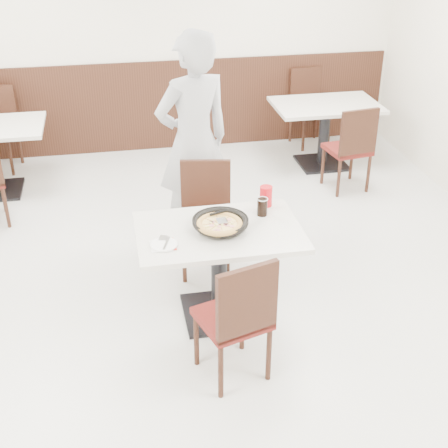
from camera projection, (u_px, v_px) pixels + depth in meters
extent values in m
plane|color=beige|center=(197.00, 308.00, 4.93)|extent=(7.00, 7.00, 0.00)
cube|color=silver|center=(150.00, 35.00, 7.28)|extent=(6.00, 0.04, 2.80)
cube|color=black|center=(154.00, 106.00, 7.67)|extent=(5.90, 0.03, 1.10)
cylinder|color=black|center=(219.00, 228.00, 4.50)|extent=(0.13, 0.13, 0.04)
cylinder|color=black|center=(220.00, 225.00, 4.50)|extent=(0.41, 0.41, 0.01)
cylinder|color=tan|center=(220.00, 226.00, 4.44)|extent=(0.31, 0.31, 0.02)
cube|color=silver|center=(222.00, 221.00, 4.44)|extent=(0.08, 0.09, 0.00)
cube|color=silver|center=(163.00, 245.00, 4.32)|extent=(0.18, 0.18, 0.00)
cylinder|color=white|center=(164.00, 245.00, 4.31)|extent=(0.21, 0.21, 0.01)
cube|color=silver|center=(166.00, 243.00, 4.31)|extent=(0.07, 0.18, 0.00)
cylinder|color=black|center=(262.00, 207.00, 4.69)|extent=(0.09, 0.09, 0.13)
cylinder|color=red|center=(266.00, 196.00, 4.82)|extent=(0.11, 0.11, 0.16)
imported|color=#B1B2B6|center=(194.00, 142.00, 5.44)|extent=(0.82, 0.68, 1.95)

